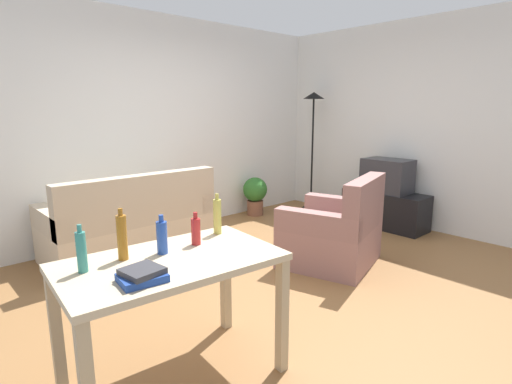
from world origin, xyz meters
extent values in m
cube|color=olive|center=(0.00, 0.00, -0.01)|extent=(5.20, 4.40, 0.02)
cube|color=white|center=(0.00, 2.20, 1.35)|extent=(5.20, 0.10, 2.70)
cube|color=silver|center=(2.60, 0.00, 1.35)|extent=(0.10, 4.40, 2.70)
cube|color=beige|center=(-0.74, 1.65, 0.20)|extent=(1.71, 0.84, 0.40)
cube|color=#C0AD91|center=(-0.74, 1.31, 0.66)|extent=(1.71, 0.16, 0.52)
cube|color=#C8B597|center=(0.04, 1.65, 0.51)|extent=(0.16, 0.84, 0.22)
cube|color=#C8B597|center=(-1.52, 1.65, 0.51)|extent=(0.16, 0.84, 0.22)
cube|color=black|center=(2.25, 0.27, 0.24)|extent=(0.44, 1.10, 0.48)
cube|color=#2D2D33|center=(2.25, 0.27, 0.70)|extent=(0.40, 0.60, 0.44)
cube|color=black|center=(2.46, 0.27, 0.70)|extent=(0.01, 0.52, 0.36)
cylinder|color=black|center=(2.25, 1.55, 0.01)|extent=(0.26, 0.26, 0.03)
cylinder|color=black|center=(2.25, 1.55, 0.87)|extent=(0.03, 0.03, 1.68)
cone|color=black|center=(2.25, 1.55, 1.76)|extent=(0.32, 0.32, 0.10)
cube|color=#C6B28E|center=(-1.50, -0.53, 0.74)|extent=(1.26, 0.81, 0.04)
cube|color=tan|center=(-0.97, -0.89, 0.36)|extent=(0.07, 0.07, 0.72)
cube|color=tan|center=(-2.03, -0.17, 0.36)|extent=(0.07, 0.07, 0.72)
cube|color=tan|center=(-0.92, -0.28, 0.36)|extent=(0.07, 0.07, 0.72)
cylinder|color=brown|center=(1.37, 1.90, 0.11)|extent=(0.24, 0.24, 0.22)
sphere|color=#2D6B28|center=(1.37, 1.90, 0.39)|extent=(0.36, 0.36, 0.36)
cube|color=#996B66|center=(0.66, -0.02, 0.20)|extent=(1.10, 1.06, 0.40)
cube|color=#8C625D|center=(0.76, -0.34, 0.66)|extent=(0.91, 0.41, 0.52)
cube|color=#926661|center=(1.02, 0.09, 0.51)|extent=(0.40, 0.85, 0.22)
cube|color=#926661|center=(0.31, -0.12, 0.51)|extent=(0.40, 0.85, 0.22)
cylinder|color=teal|center=(-1.93, -0.39, 0.87)|extent=(0.05, 0.05, 0.21)
cylinder|color=teal|center=(-1.93, -0.39, 0.99)|extent=(0.02, 0.02, 0.04)
cylinder|color=#9E6019|center=(-1.70, -0.37, 0.89)|extent=(0.06, 0.06, 0.25)
cylinder|color=#9E6019|center=(-1.70, -0.37, 1.03)|extent=(0.02, 0.02, 0.04)
cylinder|color=#2347A3|center=(-1.49, -0.43, 0.85)|extent=(0.06, 0.06, 0.19)
cylinder|color=#2347A3|center=(-1.49, -0.43, 0.97)|extent=(0.03, 0.03, 0.04)
cylinder|color=#AD2323|center=(-1.26, -0.43, 0.84)|extent=(0.06, 0.06, 0.16)
cylinder|color=#AD2323|center=(-1.26, -0.43, 0.94)|extent=(0.03, 0.03, 0.04)
cylinder|color=#BCB24C|center=(-1.03, -0.35, 0.88)|extent=(0.05, 0.05, 0.23)
cylinder|color=#BCB24C|center=(-1.03, -0.35, 1.01)|extent=(0.02, 0.02, 0.04)
cube|color=navy|center=(-1.76, -0.70, 0.78)|extent=(0.24, 0.20, 0.04)
cube|color=#333338|center=(-1.76, -0.70, 0.81)|extent=(0.19, 0.19, 0.03)
camera|label=1|loc=(-2.59, -2.41, 1.59)|focal=28.21mm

